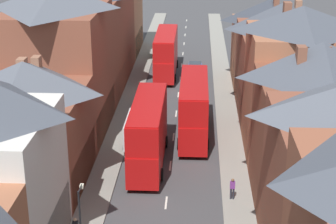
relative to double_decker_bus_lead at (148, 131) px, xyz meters
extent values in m
cube|color=gray|center=(-3.29, 13.61, -2.75)|extent=(2.20, 104.00, 0.14)
cube|color=gray|center=(6.91, 13.61, -2.75)|extent=(2.20, 104.00, 0.14)
cube|color=silver|center=(1.81, -6.39, -2.81)|extent=(0.14, 1.80, 0.01)
cube|color=silver|center=(1.81, -0.39, -2.81)|extent=(0.14, 1.80, 0.01)
cube|color=silver|center=(1.81, 5.61, -2.81)|extent=(0.14, 1.80, 0.01)
cube|color=silver|center=(1.81, 11.61, -2.81)|extent=(0.14, 1.80, 0.01)
cube|color=silver|center=(1.81, 17.61, -2.81)|extent=(0.14, 1.80, 0.01)
cube|color=silver|center=(1.81, 23.61, -2.81)|extent=(0.14, 1.80, 0.01)
cube|color=silver|center=(1.81, 29.61, -2.81)|extent=(0.14, 1.80, 0.01)
cube|color=silver|center=(1.81, 35.61, -2.81)|extent=(0.14, 1.80, 0.01)
cube|color=silver|center=(1.81, 41.61, -2.81)|extent=(0.14, 1.80, 0.01)
cube|color=silver|center=(1.81, 47.61, -2.81)|extent=(0.14, 1.80, 0.01)
cube|color=silver|center=(1.81, 53.61, -2.81)|extent=(0.14, 1.80, 0.01)
cube|color=silver|center=(1.81, 59.61, -2.81)|extent=(0.14, 1.80, 0.01)
cube|color=brown|center=(-8.39, -4.17, 0.81)|extent=(8.00, 9.55, 7.26)
cube|color=olive|center=(-4.45, -4.17, -1.22)|extent=(0.12, 8.79, 3.20)
pyramid|color=#565B66|center=(-8.39, -4.17, 5.65)|extent=(8.00, 9.55, 2.41)
cube|color=#99664C|center=(-8.01, -2.08, 6.15)|extent=(0.60, 0.90, 1.02)
cube|color=#99664C|center=(-8.57, -3.72, 6.29)|extent=(0.60, 0.90, 1.30)
cube|color=brown|center=(-8.39, 6.30, 2.98)|extent=(8.00, 11.37, 11.60)
cube|color=#1E5133|center=(-4.45, 6.30, -1.22)|extent=(0.12, 10.46, 3.20)
cube|color=brown|center=(-8.39, 17.17, 2.56)|extent=(8.00, 10.38, 10.76)
cube|color=black|center=(-4.45, 17.17, -1.22)|extent=(0.12, 9.55, 3.20)
cube|color=brown|center=(-8.39, 26.35, 2.70)|extent=(8.00, 7.98, 11.03)
cube|color=#1E5133|center=(-4.45, 26.35, -1.22)|extent=(0.12, 7.34, 3.20)
cube|color=#B2704C|center=(-8.39, 35.87, 3.18)|extent=(8.00, 11.07, 12.00)
cube|color=#1E5133|center=(-4.45, 35.87, -1.22)|extent=(0.12, 10.18, 3.20)
cube|color=brown|center=(12.01, -5.46, 1.74)|extent=(8.00, 7.82, 9.11)
cube|color=maroon|center=(8.07, -5.46, -1.22)|extent=(0.12, 7.20, 3.20)
pyramid|color=#474C56|center=(12.01, -5.46, 7.56)|extent=(8.00, 7.82, 2.54)
cube|color=brown|center=(12.18, -5.33, 8.06)|extent=(0.60, 0.90, 1.00)
cube|color=brown|center=(10.50, -6.09, 8.11)|extent=(0.60, 0.90, 1.10)
cube|color=#A36042|center=(12.01, 2.55, 2.50)|extent=(8.00, 8.19, 10.63)
cube|color=navy|center=(8.07, 2.55, -1.22)|extent=(0.12, 7.54, 3.20)
pyramid|color=#474C56|center=(12.01, 2.55, 8.78)|extent=(8.00, 8.19, 1.95)
cube|color=brown|center=(10.89, 3.39, 9.33)|extent=(0.60, 0.90, 1.10)
cube|color=brown|center=(12.01, 12.53, 1.44)|extent=(8.00, 11.77, 8.52)
cube|color=#1E5133|center=(8.07, 12.53, -1.22)|extent=(0.12, 10.83, 3.20)
pyramid|color=#474C56|center=(12.01, 12.53, 7.04)|extent=(8.00, 11.77, 2.67)
cube|color=#99664C|center=(13.32, 12.41, 7.82)|extent=(0.60, 0.90, 1.56)
cube|color=#B2704C|center=(12.01, 22.68, 0.86)|extent=(8.00, 8.52, 7.36)
cube|color=black|center=(8.07, 22.68, -1.22)|extent=(0.12, 7.84, 3.20)
pyramid|color=#383D47|center=(12.01, 22.68, 5.80)|extent=(8.00, 8.52, 2.52)
cube|color=brown|center=(12.52, 21.75, 6.57)|extent=(0.60, 0.90, 1.53)
cube|color=#B70F0F|center=(0.01, -0.02, -1.17)|extent=(2.44, 10.80, 2.50)
cube|color=#B70F0F|center=(0.01, -0.02, 1.23)|extent=(2.44, 10.58, 2.30)
cube|color=#B70F0F|center=(0.01, -0.02, 2.43)|extent=(2.39, 10.37, 0.10)
cube|color=#28333D|center=(0.01, 5.33, -0.97)|extent=(2.20, 0.10, 1.20)
cube|color=#28333D|center=(0.01, 5.33, 1.33)|extent=(2.20, 0.10, 1.10)
cube|color=#28333D|center=(-1.18, -0.02, -0.92)|extent=(0.06, 9.18, 0.90)
cube|color=#28333D|center=(-1.18, -0.02, 1.33)|extent=(0.06, 9.18, 0.90)
cube|color=yellow|center=(0.01, 5.33, 2.13)|extent=(1.34, 0.08, 0.32)
cylinder|color=black|center=(-1.21, 3.32, -2.32)|extent=(0.30, 1.00, 1.00)
cylinder|color=black|center=(1.23, 3.32, -2.32)|extent=(0.30, 1.00, 1.00)
cylinder|color=black|center=(-1.21, -2.99, -2.32)|extent=(0.30, 1.00, 1.00)
cylinder|color=black|center=(1.23, -2.99, -2.32)|extent=(0.30, 1.00, 1.00)
cube|color=red|center=(0.01, 25.16, -1.17)|extent=(2.44, 10.80, 2.50)
cube|color=red|center=(0.01, 25.16, 1.23)|extent=(2.44, 10.58, 2.30)
cube|color=red|center=(0.01, 25.16, 2.43)|extent=(2.39, 10.37, 0.10)
cube|color=#28333D|center=(0.01, 30.51, -0.97)|extent=(2.20, 0.10, 1.20)
cube|color=#28333D|center=(0.01, 30.51, 1.33)|extent=(2.20, 0.10, 1.10)
cube|color=#28333D|center=(-1.18, 25.16, -0.92)|extent=(0.06, 9.18, 0.90)
cube|color=#28333D|center=(-1.18, 25.16, 1.33)|extent=(0.06, 9.18, 0.90)
cube|color=yellow|center=(0.01, 30.51, 2.13)|extent=(1.34, 0.08, 0.32)
cylinder|color=black|center=(-1.21, 28.51, -2.32)|extent=(0.30, 1.00, 1.00)
cylinder|color=black|center=(1.23, 28.51, -2.32)|extent=(0.30, 1.00, 1.00)
cylinder|color=black|center=(-1.21, 22.19, -2.32)|extent=(0.30, 1.00, 1.00)
cylinder|color=black|center=(1.23, 22.19, -2.32)|extent=(0.30, 1.00, 1.00)
cube|color=#B70F0F|center=(3.61, 5.91, -1.17)|extent=(2.44, 10.80, 2.50)
cube|color=#B70F0F|center=(3.61, 5.91, 1.23)|extent=(2.44, 10.58, 2.30)
cube|color=#B70F0F|center=(3.61, 5.91, 2.43)|extent=(2.39, 10.37, 0.10)
cube|color=#28333D|center=(3.61, 11.26, -0.97)|extent=(2.20, 0.10, 1.20)
cube|color=#28333D|center=(3.61, 11.26, 1.33)|extent=(2.20, 0.10, 1.10)
cube|color=#28333D|center=(2.42, 5.91, -0.92)|extent=(0.06, 9.18, 0.90)
cube|color=#28333D|center=(2.42, 5.91, 1.33)|extent=(0.06, 9.18, 0.90)
cube|color=yellow|center=(3.61, 11.26, 2.13)|extent=(1.34, 0.08, 0.32)
cylinder|color=black|center=(2.39, 9.26, -2.32)|extent=(0.30, 1.00, 1.00)
cylinder|color=black|center=(4.83, 9.26, -2.32)|extent=(0.30, 1.00, 1.00)
cylinder|color=black|center=(2.39, 2.94, -2.32)|extent=(0.30, 1.00, 1.00)
cylinder|color=black|center=(4.83, 2.94, -2.32)|extent=(0.30, 1.00, 1.00)
cube|color=navy|center=(3.61, 25.05, -2.14)|extent=(1.70, 4.04, 0.74)
cube|color=#28333D|center=(3.61, 24.85, -1.47)|extent=(1.46, 2.02, 0.60)
cylinder|color=black|center=(2.76, 26.30, -2.51)|extent=(0.20, 0.62, 0.62)
cylinder|color=black|center=(4.46, 26.30, -2.51)|extent=(0.20, 0.62, 0.62)
cylinder|color=black|center=(2.76, 23.80, -2.51)|extent=(0.20, 0.62, 0.62)
cylinder|color=black|center=(4.46, 23.80, -2.51)|extent=(0.20, 0.62, 0.62)
cube|color=#4C515B|center=(-1.29, 13.79, -2.13)|extent=(1.70, 4.11, 0.76)
cube|color=#28333D|center=(-1.29, 13.58, -1.45)|extent=(1.46, 2.05, 0.60)
cylinder|color=black|center=(-2.14, 15.06, -2.51)|extent=(0.20, 0.62, 0.62)
cylinder|color=black|center=(-0.44, 15.06, -2.51)|extent=(0.20, 0.62, 0.62)
cylinder|color=black|center=(-2.14, 12.51, -2.51)|extent=(0.20, 0.62, 0.62)
cylinder|color=black|center=(-0.44, 12.51, -2.51)|extent=(0.20, 0.62, 0.62)
cube|color=#144728|center=(-1.29, 33.81, -2.12)|extent=(1.70, 4.57, 0.77)
cube|color=#28333D|center=(-1.29, 33.59, -1.43)|extent=(1.46, 2.28, 0.60)
cylinder|color=black|center=(-2.14, 35.23, -2.51)|extent=(0.20, 0.62, 0.62)
cylinder|color=black|center=(-0.44, 35.23, -2.51)|extent=(0.20, 0.62, 0.62)
cylinder|color=black|center=(-2.14, 32.40, -2.51)|extent=(0.20, 0.62, 0.62)
cylinder|color=black|center=(-0.44, 32.40, -2.51)|extent=(0.20, 0.62, 0.62)
cube|color=white|center=(-1.29, 3.97, -1.46)|extent=(1.96, 5.20, 2.10)
cube|color=#28333D|center=(-1.29, 6.52, -1.16)|extent=(1.76, 0.10, 0.90)
cylinder|color=black|center=(-2.27, 5.53, -2.46)|extent=(0.24, 0.72, 0.72)
cylinder|color=black|center=(-0.31, 5.53, -2.46)|extent=(0.24, 0.72, 0.72)
cylinder|color=black|center=(-2.27, 2.41, -2.46)|extent=(0.24, 0.72, 0.72)
cylinder|color=black|center=(-0.31, 2.41, -2.46)|extent=(0.24, 0.72, 0.72)
sphere|color=tan|center=(-3.56, -11.64, -1.18)|extent=(0.22, 0.22, 0.22)
cylinder|color=#23232D|center=(6.42, -5.81, -2.26)|extent=(0.14, 0.14, 0.84)
cylinder|color=#23232D|center=(6.60, -5.81, -2.26)|extent=(0.14, 0.14, 0.84)
cube|color=#723384|center=(6.51, -5.81, -1.57)|extent=(0.36, 0.22, 0.54)
sphere|color=brown|center=(6.51, -5.81, -1.18)|extent=(0.22, 0.22, 0.22)
cylinder|color=black|center=(-2.44, -14.56, 2.58)|extent=(0.08, 0.90, 0.08)
cube|color=beige|center=(-2.44, -14.11, 2.50)|extent=(0.20, 0.32, 0.20)
camera|label=1|loc=(3.82, -41.49, 17.28)|focal=60.00mm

